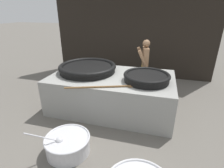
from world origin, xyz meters
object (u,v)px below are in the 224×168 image
object	(u,v)px
giant_wok_near	(88,68)
cook	(145,64)
prep_bowl_vegetables	(68,144)
giant_wok_far	(147,77)

from	to	relation	value
giant_wok_near	cook	distance (m)	1.91
prep_bowl_vegetables	giant_wok_far	bearing A→B (deg)	53.57
cook	prep_bowl_vegetables	xyz separation A→B (m)	(-1.03, -3.23, -0.71)
giant_wok_near	prep_bowl_vegetables	xyz separation A→B (m)	(0.38, -1.95, -0.85)
prep_bowl_vegetables	cook	bearing A→B (deg)	72.26
giant_wok_far	cook	bearing A→B (deg)	97.21
giant_wok_near	prep_bowl_vegetables	distance (m)	2.16
giant_wok_near	cook	xyz separation A→B (m)	(1.41, 1.28, -0.14)
giant_wok_near	giant_wok_far	distance (m)	1.63
giant_wok_far	prep_bowl_vegetables	bearing A→B (deg)	-126.43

